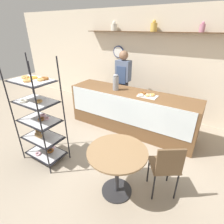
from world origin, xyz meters
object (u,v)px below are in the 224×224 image
at_px(cafe_chair, 166,165).
at_px(donut_tray_counter, 147,95).
at_px(cafe_table, 117,161).
at_px(person_worker, 123,81).
at_px(pastry_rack, 39,119).
at_px(coffee_carafe, 116,82).

xyz_separation_m(cafe_chair, donut_tray_counter, (-0.85, 1.38, 0.41)).
height_order(cafe_table, cafe_chair, cafe_chair).
height_order(person_worker, cafe_chair, person_worker).
xyz_separation_m(pastry_rack, donut_tray_counter, (1.25, 1.74, 0.13)).
bearing_deg(person_worker, cafe_chair, -48.56).
distance_m(person_worker, coffee_carafe, 0.68).
bearing_deg(cafe_table, pastry_rack, -177.95).
distance_m(pastry_rack, donut_tray_counter, 2.14).
height_order(pastry_rack, cafe_chair, pastry_rack).
distance_m(cafe_chair, donut_tray_counter, 1.67).
bearing_deg(cafe_table, coffee_carafe, 121.44).
distance_m(cafe_table, donut_tray_counter, 1.74).
bearing_deg(donut_tray_counter, coffee_carafe, -179.44).
xyz_separation_m(person_worker, cafe_chair, (1.78, -2.02, -0.41)).
xyz_separation_m(cafe_chair, coffee_carafe, (-1.62, 1.37, 0.56)).
bearing_deg(donut_tray_counter, cafe_chair, -58.24).
distance_m(pastry_rack, cafe_chair, 2.15).
bearing_deg(person_worker, cafe_table, -62.95).
xyz_separation_m(pastry_rack, cafe_chair, (2.10, 0.36, -0.28)).
relative_size(pastry_rack, cafe_chair, 2.08).
xyz_separation_m(pastry_rack, person_worker, (0.32, 2.37, 0.13)).
bearing_deg(person_worker, pastry_rack, -97.70).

